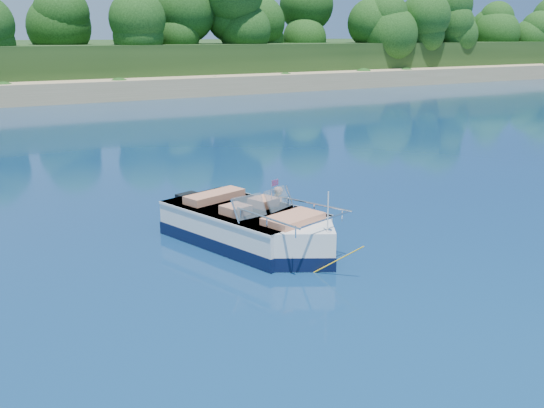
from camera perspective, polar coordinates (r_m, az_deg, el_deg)
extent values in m
plane|color=#0A1C46|center=(13.28, -3.38, -5.69)|extent=(160.00, 160.00, 0.00)
cube|color=#9F8B5C|center=(49.60, -23.64, 9.38)|extent=(170.00, 8.00, 2.00)
cylinder|color=#331E11|center=(57.13, -3.35, 13.61)|extent=(0.44, 0.44, 2.60)
sphere|color=black|center=(57.10, -3.39, 16.09)|extent=(4.29, 4.29, 4.29)
cylinder|color=#331E11|center=(75.02, 16.19, 13.68)|extent=(0.44, 0.44, 3.00)
sphere|color=black|center=(75.00, 16.36, 15.85)|extent=(4.95, 4.95, 4.95)
cube|color=white|center=(14.61, -2.76, -2.38)|extent=(3.03, 4.26, 1.07)
cube|color=white|center=(13.41, 2.61, -4.05)|extent=(1.95, 1.95, 1.07)
cube|color=black|center=(14.66, -2.75, -2.93)|extent=(3.07, 4.31, 0.31)
cube|color=black|center=(13.46, 2.60, -4.65)|extent=(1.99, 1.99, 0.31)
cube|color=tan|center=(14.73, -3.58, -1.01)|extent=(2.32, 3.04, 0.10)
cube|color=white|center=(14.46, -2.78, -0.48)|extent=(3.07, 4.27, 0.06)
cube|color=black|center=(16.13, -7.90, -0.59)|extent=(0.64, 0.50, 0.92)
cube|color=#8C9EA5|center=(13.58, -2.14, -0.25)|extent=(0.82, 0.38, 0.49)
cube|color=#8C9EA5|center=(14.20, 0.52, 0.48)|extent=(0.83, 0.57, 0.49)
cube|color=tan|center=(13.97, -3.43, -0.94)|extent=(0.69, 0.69, 0.41)
cube|color=tan|center=(14.58, -0.79, -0.20)|extent=(0.69, 0.69, 0.41)
cube|color=tan|center=(15.18, -5.42, 0.38)|extent=(1.68, 0.98, 0.39)
cube|color=tan|center=(13.37, 2.01, -1.79)|extent=(1.50, 1.11, 0.35)
cylinder|color=white|center=(12.64, 5.29, -0.74)|extent=(0.04, 0.04, 0.87)
cube|color=red|center=(14.04, 0.27, 2.01)|extent=(0.22, 0.08, 0.14)
cube|color=silver|center=(12.73, 5.42, -2.52)|extent=(0.11, 0.09, 0.05)
cylinder|color=yellow|center=(12.58, 6.19, -5.27)|extent=(0.67, 0.90, 0.78)
torus|color=#FFFB00|center=(16.40, 0.70, -1.18)|extent=(1.54, 1.54, 0.32)
torus|color=red|center=(16.39, 0.70, -1.12)|extent=(1.27, 1.27, 0.11)
imported|color=tan|center=(16.43, 0.53, -1.44)|extent=(0.41, 0.76, 1.43)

